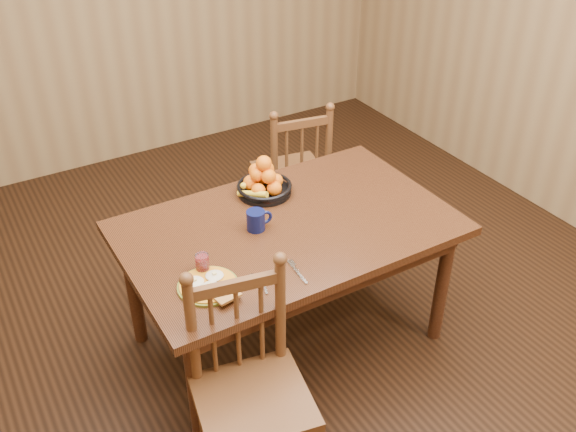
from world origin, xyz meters
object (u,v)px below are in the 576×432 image
coffee_mug (257,220)px  fruit_bowl (263,182)px  chair_far (293,173)px  dining_table (288,239)px  breakfast_plate (209,285)px  chair_near (250,390)px

coffee_mug → fruit_bowl: bearing=55.4°
chair_far → fruit_bowl: size_ratio=3.29×
dining_table → fruit_bowl: size_ratio=5.52×
chair_far → breakfast_plate: chair_far is taller
breakfast_plate → coffee_mug: bearing=36.5°
dining_table → chair_far: chair_far is taller
dining_table → chair_far: bearing=57.5°
chair_near → breakfast_plate: 0.47m
dining_table → chair_far: (0.54, 0.85, -0.20)m
fruit_bowl → coffee_mug: bearing=-124.6°
coffee_mug → breakfast_plate: bearing=-143.5°
chair_near → breakfast_plate: size_ratio=3.38×
chair_near → coffee_mug: size_ratio=7.44×
breakfast_plate → coffee_mug: 0.48m
chair_near → chair_far: bearing=64.4°
chair_near → fruit_bowl: size_ratio=3.43×
dining_table → fruit_bowl: (0.04, 0.32, 0.15)m
chair_far → fruit_bowl: (-0.50, -0.54, 0.35)m
chair_far → chair_near: (-1.08, -1.46, 0.02)m
coffee_mug → chair_far: bearing=49.4°
coffee_mug → fruit_bowl: 0.33m
chair_far → chair_near: size_ratio=0.96×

